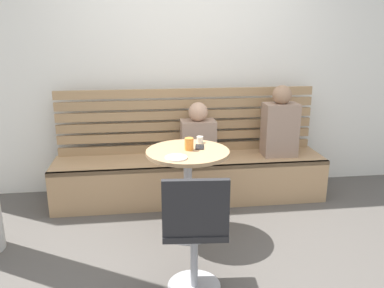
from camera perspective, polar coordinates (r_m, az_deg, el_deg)
The scene contains 12 objects.
ground at distance 3.05m, azimuth 2.74°, elevation -17.19°, with size 8.00×8.00×0.00m, color #514C47.
back_wall at distance 4.17m, azimuth -1.03°, elevation 13.12°, with size 5.20×0.10×2.90m, color white.
booth_bench at distance 4.01m, azimuth -0.23°, elevation -5.08°, with size 2.70×0.52×0.44m.
booth_backrest at distance 4.07m, azimuth -0.67°, elevation 3.47°, with size 2.65×0.04×0.67m.
cafe_table at distance 3.25m, azimuth -0.62°, elevation -4.67°, with size 0.68×0.68×0.74m.
white_chair at distance 2.54m, azimuth 0.40°, elevation -12.44°, with size 0.43×0.43×0.85m.
person_adult at distance 4.05m, azimuth 12.67°, elevation 2.75°, with size 0.34×0.22×0.72m.
person_child_left at distance 3.89m, azimuth 0.89°, elevation 1.45°, with size 0.34×0.22×0.56m.
cup_tumbler_orange at distance 3.18m, azimuth -0.43°, elevation -0.00°, with size 0.07×0.07×0.10m, color orange.
cup_espresso_small at distance 3.39m, azimuth 1.15°, elevation 0.65°, with size 0.06×0.06×0.06m, color silver.
plate_small at distance 2.99m, azimuth -2.32°, elevation -2.00°, with size 0.17×0.17×0.01m, color white.
phone_on_table at distance 3.26m, azimuth 1.07°, elevation -0.42°, with size 0.07×0.14×0.01m, color black.
Camera 1 is at (-0.47, -2.50, 1.69)m, focal length 36.73 mm.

